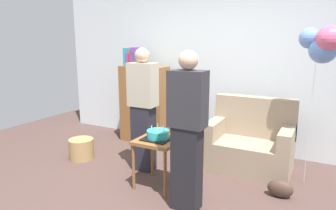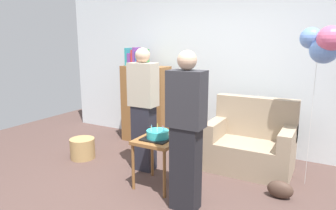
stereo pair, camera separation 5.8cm
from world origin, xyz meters
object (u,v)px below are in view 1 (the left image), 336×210
Objects in this scene: bookshelf at (144,102)px; person_blowing_candles at (143,109)px; person_holding_cake at (187,131)px; couch at (250,144)px; birthday_cake at (158,135)px; balloon_bunch at (322,44)px; wicker_basket at (81,149)px; side_table at (158,146)px; handbag at (280,189)px.

person_blowing_candles is at bearing -58.04° from bookshelf.
couch is at bearing -107.45° from person_holding_cake.
balloon_bunch is (1.59, 0.90, 1.04)m from birthday_cake.
birthday_cake reaches higher than wicker_basket.
person_holding_cake reaches higher than bookshelf.
balloon_bunch reaches higher than bookshelf.
wicker_basket is (-1.43, 0.22, -0.35)m from side_table.
person_holding_cake is at bearing -140.30° from handbag.
person_blowing_candles is 1.90m from handbag.
person_holding_cake is (-0.33, -1.33, 0.49)m from couch.
wicker_basket is 3.46m from balloon_bunch.
side_table is at bearing 40.20° from birthday_cake.
person_blowing_candles reaches higher than birthday_cake.
wicker_basket is at bearing -160.03° from couch.
couch is 0.84m from handbag.
side_table is 1.84× the size of birthday_cake.
birthday_cake is 0.17× the size of balloon_bunch.
couch is at bearing 51.19° from side_table.
wicker_basket is at bearing -108.63° from bookshelf.
balloon_bunch is (3.02, 0.68, 1.53)m from wicker_basket.
person_blowing_candles is 4.53× the size of wicker_basket.
person_holding_cake reaches higher than birthday_cake.
balloon_bunch is at bearing 29.49° from birthday_cake.
person_holding_cake is (0.50, -0.29, 0.33)m from side_table.
side_table is 2.18m from balloon_bunch.
person_blowing_candles is at bearing -177.72° from handbag.
person_holding_cake is at bearing -14.54° from wicker_basket.
person_holding_cake is at bearing -104.10° from couch.
handbag is 1.68m from balloon_bunch.
couch is 1.86× the size of side_table.
bookshelf is 1.31m from wicker_basket.
person_blowing_candles reaches higher than couch.
person_blowing_candles is at bearing 141.07° from birthday_cake.
person_blowing_candles is at bearing 6.72° from wicker_basket.
balloon_bunch is at bearing 24.87° from person_blowing_candles.
birthday_cake is at bearing -8.57° from wicker_basket.
person_holding_cake is 5.82× the size of handbag.
bookshelf is at bearing 170.63° from couch.
balloon_bunch reaches higher than couch.
balloon_bunch is (1.09, 1.19, 0.85)m from person_holding_cake.
person_blowing_candles is at bearing -150.63° from couch.
couch is 1.94m from bookshelf.
side_table is at bearing -163.13° from handbag.
bookshelf reaches higher than birthday_cake.
birthday_cake is at bearing -32.98° from person_holding_cake.
side_table is 0.36× the size of person_holding_cake.
couch reaches higher than birthday_cake.
person_blowing_candles is (-0.42, 0.34, 0.19)m from birthday_cake.
side_table is 2.11× the size of handbag.
person_holding_cake reaches higher than couch.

